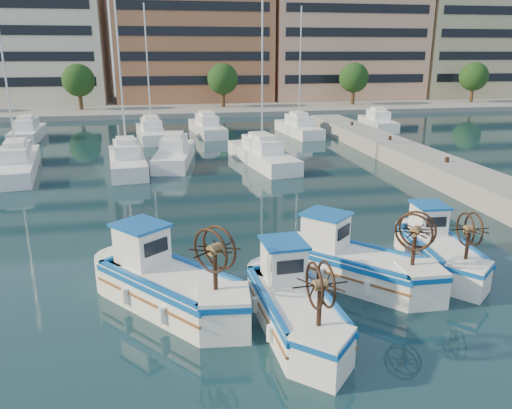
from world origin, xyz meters
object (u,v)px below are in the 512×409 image
fishing_boat_b (294,302)px  fishing_boat_d (438,248)px  fishing_boat_c (353,261)px  fishing_boat_a (167,281)px

fishing_boat_b → fishing_boat_d: (6.26, 3.13, -0.04)m
fishing_boat_b → fishing_boat_c: bearing=38.3°
fishing_boat_a → fishing_boat_c: (6.24, 0.54, -0.05)m
fishing_boat_a → fishing_boat_b: bearing=-67.3°
fishing_boat_a → fishing_boat_d: size_ratio=1.13×
fishing_boat_b → fishing_boat_c: 3.62m
fishing_boat_b → fishing_boat_d: bearing=23.0°
fishing_boat_a → fishing_boat_c: bearing=-34.4°
fishing_boat_d → fishing_boat_b: bearing=-149.7°
fishing_boat_c → fishing_boat_d: fishing_boat_c is taller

